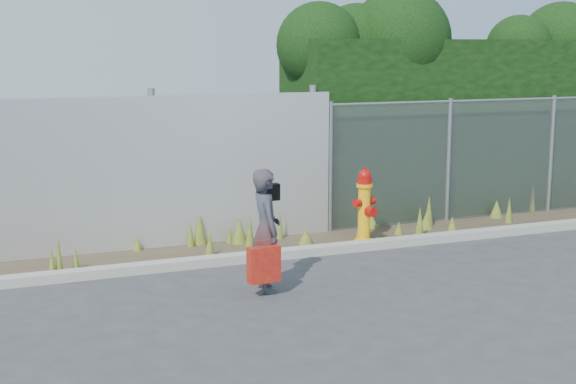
% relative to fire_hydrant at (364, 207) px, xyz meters
% --- Properties ---
extents(ground, '(80.00, 80.00, 0.00)m').
position_rel_fire_hydrant_xyz_m(ground, '(-1.21, -2.14, -0.55)').
color(ground, '#39393B').
rests_on(ground, ground).
extents(curb, '(16.00, 0.22, 0.12)m').
position_rel_fire_hydrant_xyz_m(curb, '(-1.21, -0.34, -0.49)').
color(curb, '#9D9A8E').
rests_on(curb, ground).
extents(weed_strip, '(16.00, 1.30, 0.52)m').
position_rel_fire_hydrant_xyz_m(weed_strip, '(-1.09, 0.35, -0.44)').
color(weed_strip, '#433626').
rests_on(weed_strip, ground).
extents(corrugated_fence, '(8.50, 0.21, 2.30)m').
position_rel_fire_hydrant_xyz_m(corrugated_fence, '(-4.46, 0.87, 0.55)').
color(corrugated_fence, silver).
rests_on(corrugated_fence, ground).
extents(chainlink_fence, '(6.50, 0.07, 2.05)m').
position_rel_fire_hydrant_xyz_m(chainlink_fence, '(3.04, 0.86, 0.48)').
color(chainlink_fence, gray).
rests_on(chainlink_fence, ground).
extents(hedge, '(7.59, 2.00, 3.87)m').
position_rel_fire_hydrant_xyz_m(hedge, '(3.30, 1.87, 1.48)').
color(hedge, black).
rests_on(hedge, ground).
extents(fire_hydrant, '(0.38, 0.34, 1.14)m').
position_rel_fire_hydrant_xyz_m(fire_hydrant, '(0.00, 0.00, 0.00)').
color(fire_hydrant, '#FFB70D').
rests_on(fire_hydrant, ground).
extents(woman, '(0.39, 0.56, 1.47)m').
position_rel_fire_hydrant_xyz_m(woman, '(-2.16, -1.65, 0.18)').
color(woman, '#0E545C').
rests_on(woman, ground).
extents(red_tote_bag, '(0.38, 0.14, 0.50)m').
position_rel_fire_hydrant_xyz_m(red_tote_bag, '(-2.28, -1.92, -0.15)').
color(red_tote_bag, '#A1091A').
extents(black_shoulder_bag, '(0.27, 0.11, 0.20)m').
position_rel_fire_hydrant_xyz_m(black_shoulder_bag, '(-2.09, -1.54, 0.62)').
color(black_shoulder_bag, black).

